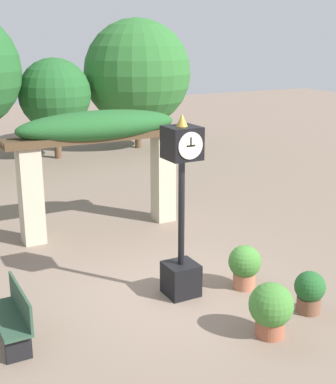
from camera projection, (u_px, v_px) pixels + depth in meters
The scene contains 8 objects.
ground_plane at pixel (175, 291), 9.95m from camera, with size 60.00×60.00×0.00m, color #7F6B5B.
pedestal_clock at pixel (181, 214), 9.40m from camera, with size 0.57×0.61×3.32m.
pergola at pixel (99, 141), 12.45m from camera, with size 4.44×1.08×2.92m.
potted_plant_near_left at pixel (245, 265), 9.96m from camera, with size 0.62×0.62×0.84m.
potted_plant_near_right at pixel (310, 291), 9.09m from camera, with size 0.53×0.53×0.74m.
potted_plant_far_left at pixel (271, 308), 8.34m from camera, with size 0.71×0.71×0.89m.
park_bench at pixel (13, 317), 8.18m from camera, with size 0.42×1.35×0.89m.
tree_line at pixel (26, 77), 19.36m from camera, with size 13.97×5.13×5.51m.
Camera 1 is at (-4.38, -7.90, 4.56)m, focal length 50.00 mm.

